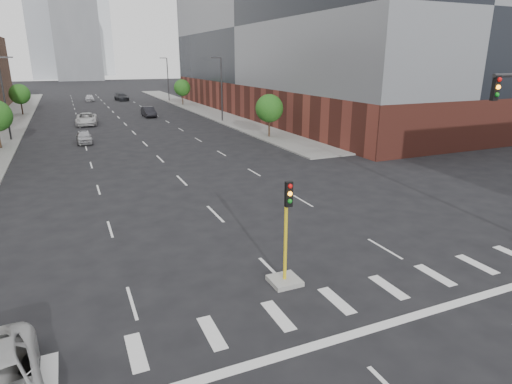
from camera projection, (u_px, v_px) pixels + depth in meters
sidewalk_left_far at (16, 116)px, 68.67m from camera, size 5.00×92.00×0.15m
sidewalk_right_far at (196, 108)px, 80.18m from camera, size 5.00×92.00×0.15m
building_right_main at (303, 45)px, 70.26m from camera, size 24.00×70.00×22.00m
tower_mid at (75, 26)px, 178.00m from camera, size 18.00×18.00×44.00m
median_traffic_signal at (285, 262)px, 17.32m from camera, size 1.20×1.20×4.40m
streetlight_right_a at (221, 87)px, 61.49m from camera, size 1.60×0.22×9.07m
streetlight_right_b at (167, 77)px, 92.08m from camera, size 1.60×0.22×9.07m
streetlight_left at (5, 95)px, 46.83m from camera, size 1.60×0.22×9.07m
tree_left_far at (20, 94)px, 68.93m from camera, size 3.20×3.20×4.85m
tree_right_near at (269, 108)px, 49.09m from camera, size 3.20×3.20×4.85m
tree_right_far at (182, 88)px, 84.05m from camera, size 3.20×3.20×4.85m
car_near_left at (84, 137)px, 46.64m from camera, size 1.64×4.05×1.38m
car_mid_right at (149, 112)px, 67.76m from camera, size 1.81×4.80×1.56m
car_far_left at (86, 119)px, 59.54m from camera, size 3.19×6.10×1.64m
car_deep_right at (122, 97)px, 94.15m from camera, size 2.96×5.75×1.60m
car_distant at (90, 98)px, 92.53m from camera, size 1.88×4.39×1.48m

